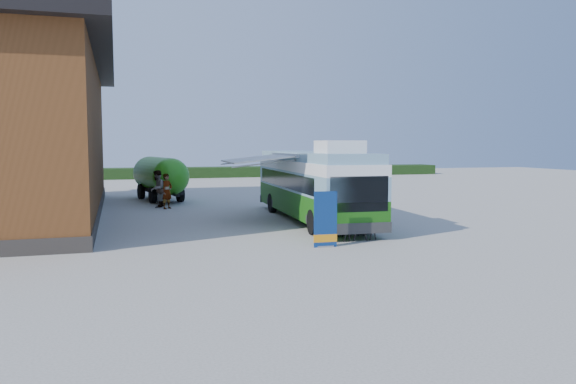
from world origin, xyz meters
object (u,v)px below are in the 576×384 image
object	(u,v)px
picnic_table	(354,224)
banner	(325,224)
bus	(313,183)
person_a	(167,191)
slurry_tanker	(160,176)
person_b	(157,189)

from	to	relation	value
picnic_table	banner	bearing A→B (deg)	-145.36
bus	person_a	bearing A→B (deg)	134.12
banner	slurry_tanker	world-z (taller)	slurry_tanker
bus	banner	xyz separation A→B (m)	(-1.70, -6.03, -0.90)
slurry_tanker	person_a	bearing A→B (deg)	-100.81
banner	person_b	bearing A→B (deg)	111.04
picnic_table	person_b	size ratio (longest dim) A/B	0.65
person_b	slurry_tanker	bearing A→B (deg)	-169.43
banner	picnic_table	bearing A→B (deg)	40.67
bus	slurry_tanker	world-z (taller)	bus
bus	slurry_tanker	size ratio (longest dim) A/B	1.66
bus	person_b	size ratio (longest dim) A/B	5.80
person_a	slurry_tanker	bearing A→B (deg)	47.03
person_b	banner	bearing A→B (deg)	35.08
bus	picnic_table	bearing A→B (deg)	-89.11
person_b	slurry_tanker	world-z (taller)	slurry_tanker
picnic_table	slurry_tanker	world-z (taller)	slurry_tanker
person_a	person_b	size ratio (longest dim) A/B	0.93
banner	bus	bearing A→B (deg)	77.17
picnic_table	slurry_tanker	distance (m)	16.67
bus	person_b	distance (m)	9.44
bus	person_a	distance (m)	8.54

